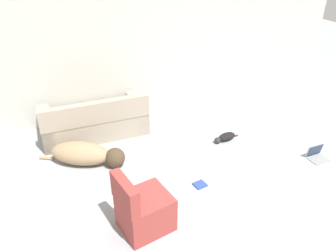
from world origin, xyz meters
The scene contains 8 objects.
ground_plane centered at (0.00, 0.00, 0.00)m, with size 20.00×20.00×0.00m, color #999EA3.
wall_back centered at (0.00, 3.84, 1.30)m, with size 7.93×0.06×2.60m.
couch centered at (-1.49, 3.22, 0.26)m, with size 1.86×0.88×0.79m.
dog centered at (-1.78, 2.35, 0.18)m, with size 1.35×0.92×0.36m.
cat centered at (0.63, 2.16, 0.07)m, with size 0.54×0.24×0.13m.
laptop_open centered at (1.76, 1.14, 0.07)m, with size 0.32×0.26×0.23m.
book_blue centered at (-0.33, 1.20, 0.01)m, with size 0.20×0.19×0.02m.
side_chair centered at (-1.34, 0.73, 0.29)m, with size 0.70×0.63×0.83m.
Camera 1 is at (-2.12, -2.12, 3.13)m, focal length 35.00 mm.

